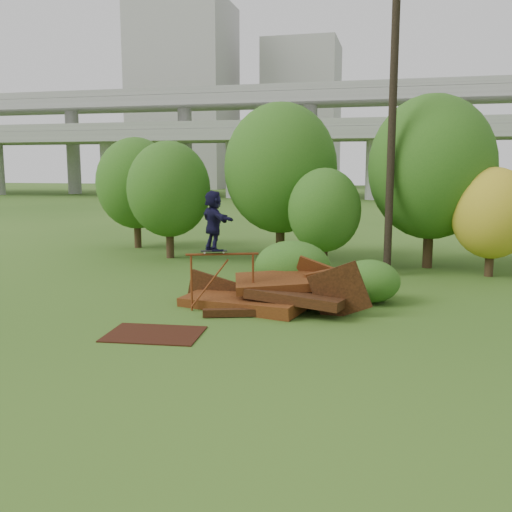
% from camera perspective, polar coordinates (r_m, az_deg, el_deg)
% --- Properties ---
extents(ground, '(240.00, 240.00, 0.00)m').
position_cam_1_polar(ground, '(13.26, 1.31, -8.27)').
color(ground, '#2D5116').
rests_on(ground, ground).
extents(scrap_pile, '(5.52, 3.14, 1.79)m').
position_cam_1_polar(scrap_pile, '(16.09, 1.37, -3.88)').
color(scrap_pile, '#3E1C0B').
rests_on(scrap_pile, ground).
extents(grind_rail, '(1.90, 0.75, 1.59)m').
position_cam_1_polar(grind_rail, '(15.68, -3.39, -1.44)').
color(grind_rail, maroon).
rests_on(grind_rail, ground).
extents(skateboard, '(0.74, 0.43, 0.07)m').
position_cam_1_polar(skateboard, '(15.58, -4.23, 0.51)').
color(skateboard, black).
rests_on(skateboard, grind_rail).
extents(skater, '(1.40, 1.43, 1.63)m').
position_cam_1_polar(skater, '(15.48, -4.26, 3.55)').
color(skater, black).
rests_on(skater, skateboard).
extents(flat_plate, '(2.35, 1.77, 0.03)m').
position_cam_1_polar(flat_plate, '(13.78, -10.14, -7.68)').
color(flat_plate, black).
rests_on(flat_plate, ground).
extents(tree_0, '(3.58, 3.58, 5.05)m').
position_cam_1_polar(tree_0, '(24.93, -8.71, 6.61)').
color(tree_0, black).
rests_on(tree_0, ground).
extents(tree_1, '(4.75, 4.75, 6.61)m').
position_cam_1_polar(tree_1, '(24.27, 2.48, 8.75)').
color(tree_1, black).
rests_on(tree_1, ground).
extents(tree_2, '(2.77, 2.77, 3.91)m').
position_cam_1_polar(tree_2, '(21.83, 6.85, 4.56)').
color(tree_2, black).
rests_on(tree_2, ground).
extents(tree_3, '(4.82, 4.82, 6.69)m').
position_cam_1_polar(tree_3, '(23.17, 17.15, 8.46)').
color(tree_3, black).
rests_on(tree_3, ground).
extents(tree_4, '(2.85, 2.85, 3.94)m').
position_cam_1_polar(tree_4, '(22.08, 22.56, 3.97)').
color(tree_4, black).
rests_on(tree_4, ground).
extents(tree_6, '(3.84, 3.84, 5.37)m').
position_cam_1_polar(tree_6, '(28.51, -11.90, 7.13)').
color(tree_6, black).
rests_on(tree_6, ground).
extents(shrub_left, '(2.39, 2.21, 1.65)m').
position_cam_1_polar(shrub_left, '(17.84, 3.66, -1.11)').
color(shrub_left, '#1E5015').
rests_on(shrub_left, ground).
extents(shrub_right, '(1.77, 1.63, 1.26)m').
position_cam_1_polar(shrub_right, '(16.94, 11.28, -2.48)').
color(shrub_right, '#1E5015').
rests_on(shrub_right, ground).
extents(utility_pole, '(1.40, 0.28, 11.19)m').
position_cam_1_polar(utility_pole, '(21.10, 13.48, 13.39)').
color(utility_pole, black).
rests_on(utility_pole, ground).
extents(freeway_overpass, '(160.00, 15.00, 13.70)m').
position_cam_1_polar(freeway_overpass, '(75.62, 12.02, 13.48)').
color(freeway_overpass, gray).
rests_on(freeway_overpass, ground).
extents(building_left, '(18.00, 16.00, 35.00)m').
position_cam_1_polar(building_left, '(115.65, -7.19, 15.49)').
color(building_left, '#9E9E99').
rests_on(building_left, ground).
extents(building_right, '(14.00, 14.00, 28.00)m').
position_cam_1_polar(building_right, '(116.34, 4.62, 13.75)').
color(building_right, '#9E9E99').
rests_on(building_right, ground).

